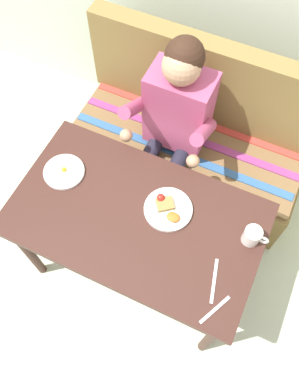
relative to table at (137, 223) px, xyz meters
name	(u,v)px	position (x,y,z in m)	size (l,w,h in m)	color
ground_plane	(140,264)	(0.00, 0.00, -0.65)	(8.00, 8.00, 0.00)	beige
table	(137,223)	(0.00, 0.00, 0.00)	(1.20, 0.70, 0.73)	#3F231C
couch	(190,144)	(0.00, 0.76, -0.32)	(1.44, 0.56, 1.00)	olive
person	(173,120)	(-0.06, 0.59, 0.09)	(0.45, 0.61, 1.21)	#AD466D
plate_breakfast	(168,209)	(0.12, 0.09, 0.09)	(0.23, 0.23, 0.05)	white
plate_eggs	(64,172)	(-0.43, 0.07, 0.09)	(0.21, 0.21, 0.04)	white
coffee_mug	(252,236)	(0.52, 0.11, 0.13)	(0.12, 0.08, 0.09)	white
fork	(215,310)	(0.49, -0.25, 0.08)	(0.01, 0.17, 0.01)	silver
knife	(214,281)	(0.44, -0.13, 0.08)	(0.01, 0.20, 0.01)	silver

